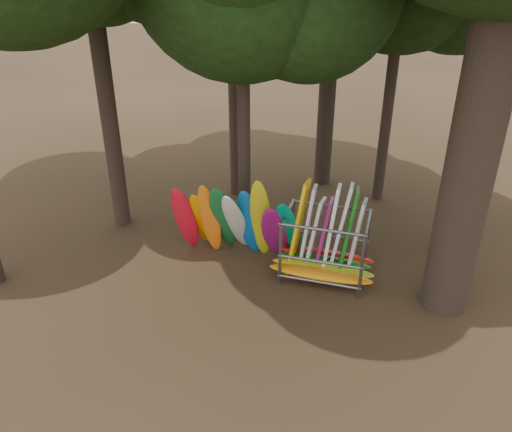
# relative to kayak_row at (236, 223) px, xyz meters

# --- Properties ---
(ground) EXTENTS (120.00, 120.00, 0.00)m
(ground) POSITION_rel_kayak_row_xyz_m (1.23, -1.19, -1.25)
(ground) COLOR #47331E
(ground) RESTS_ON ground
(lake) EXTENTS (160.00, 160.00, 0.00)m
(lake) POSITION_rel_kayak_row_xyz_m (1.23, 58.81, -1.25)
(lake) COLOR gray
(lake) RESTS_ON ground
(kayak_row) EXTENTS (3.86, 1.95, 3.13)m
(kayak_row) POSITION_rel_kayak_row_xyz_m (0.00, 0.00, 0.00)
(kayak_row) COLOR red
(kayak_row) RESTS_ON ground
(storage_rack) EXTENTS (2.93, 1.60, 2.86)m
(storage_rack) POSITION_rel_kayak_row_xyz_m (2.72, -0.18, -0.31)
(storage_rack) COLOR slate
(storage_rack) RESTS_ON ground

